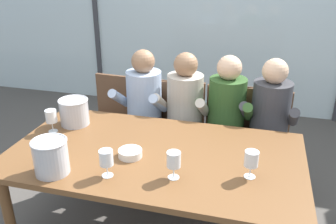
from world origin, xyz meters
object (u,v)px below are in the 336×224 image
wine_glass_by_left_taster (106,159)px  chair_near_window_right (264,133)px  ice_bucket_secondary (74,111)px  wine_glass_near_bucket (251,160)px  wine_glass_center_pour (51,117)px  chair_near_curtain (113,114)px  person_charcoal_jacket (269,121)px  wine_glass_by_right_taster (174,161)px  tasting_bowl (130,153)px  person_pale_blue_shirt (141,107)px  dining_table (155,161)px  chair_right_of_center (228,128)px  chair_left_of_center (150,119)px  chair_center (181,123)px  ice_bucket_primary (51,156)px  person_beige_jumper (183,112)px  person_olive_shirt (225,116)px

wine_glass_by_left_taster → chair_near_window_right: bearing=54.3°
ice_bucket_secondary → wine_glass_near_bucket: bearing=-16.2°
wine_glass_center_pour → chair_near_curtain: bearing=83.2°
person_charcoal_jacket → wine_glass_by_right_taster: 1.22m
tasting_bowl → wine_glass_by_left_taster: bearing=-102.2°
chair_near_curtain → person_pale_blue_shirt: (0.35, -0.15, 0.17)m
chair_near_window_right → ice_bucket_secondary: bearing=-151.1°
chair_near_window_right → person_charcoal_jacket: bearing=-72.9°
dining_table → chair_right_of_center: size_ratio=2.26×
ice_bucket_secondary → wine_glass_by_right_taster: 1.07m
wine_glass_by_right_taster → chair_left_of_center: bearing=113.9°
chair_left_of_center → ice_bucket_secondary: (-0.39, -0.69, 0.32)m
tasting_bowl → wine_glass_center_pour: size_ratio=0.91×
chair_right_of_center → chair_center: bearing=177.3°
person_charcoal_jacket → ice_bucket_secondary: person_charcoal_jacket is taller
chair_near_window_right → wine_glass_by_right_taster: (-0.52, -1.19, 0.33)m
dining_table → wine_glass_center_pour: bearing=172.9°
chair_near_curtain → wine_glass_by_left_taster: 1.46m
person_charcoal_jacket → ice_bucket_primary: 1.77m
ice_bucket_primary → wine_glass_near_bucket: 1.20m
chair_center → ice_bucket_secondary: bearing=-142.9°
wine_glass_center_pour → chair_near_window_right: bearing=28.0°
chair_near_window_right → ice_bucket_primary: ice_bucket_primary is taller
person_pale_blue_shirt → chair_right_of_center: bearing=13.8°
ice_bucket_primary → wine_glass_by_right_taster: bearing=10.5°
chair_right_of_center → chair_near_window_right: same height
chair_left_of_center → person_charcoal_jacket: size_ratio=0.73×
chair_left_of_center → wine_glass_near_bucket: (0.98, -1.09, 0.33)m
chair_left_of_center → person_beige_jumper: size_ratio=0.73×
chair_near_window_right → dining_table: bearing=-123.3°
chair_near_curtain → wine_glass_near_bucket: bearing=-35.4°
ice_bucket_secondary → wine_glass_center_pour: ice_bucket_secondary is taller
person_olive_shirt → dining_table: bearing=-114.1°
chair_center → wine_glass_center_pour: size_ratio=5.03×
chair_near_window_right → chair_near_curtain: bearing=-177.2°
person_charcoal_jacket → wine_glass_by_right_taster: bearing=-112.1°
ice_bucket_primary → chair_center: bearing=69.5°
dining_table → ice_bucket_primary: bearing=-143.5°
dining_table → wine_glass_center_pour: size_ratio=11.37×
chair_left_of_center → chair_center: 0.31m
person_olive_shirt → wine_glass_center_pour: size_ratio=6.86×
dining_table → ice_bucket_primary: size_ratio=8.97×
chair_left_of_center → wine_glass_center_pour: size_ratio=5.03×
chair_left_of_center → chair_near_window_right: size_ratio=1.00×
ice_bucket_secondary → chair_center: bearing=44.0°
person_olive_shirt → person_pale_blue_shirt: bearing=-179.1°
wine_glass_by_right_taster → ice_bucket_secondary: bearing=150.6°
person_beige_jumper → ice_bucket_secondary: person_beige_jumper is taller
dining_table → chair_left_of_center: 1.03m
dining_table → person_pale_blue_shirt: (-0.38, 0.82, 0.03)m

